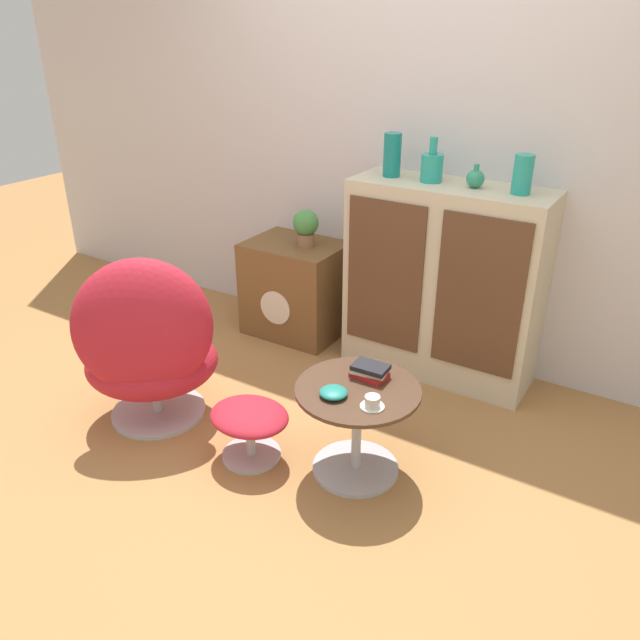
# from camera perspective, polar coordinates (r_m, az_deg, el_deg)

# --- Properties ---
(ground_plane) EXTENTS (12.00, 12.00, 0.00)m
(ground_plane) POSITION_cam_1_polar(r_m,az_deg,el_deg) (3.08, -3.51, -12.23)
(ground_plane) COLOR #A87542
(wall_back) EXTENTS (6.40, 0.06, 2.60)m
(wall_back) POSITION_cam_1_polar(r_m,az_deg,el_deg) (3.68, 9.03, 16.33)
(wall_back) COLOR silver
(wall_back) RESTS_ON ground_plane
(sideboard) EXTENTS (1.08, 0.41, 1.11)m
(sideboard) POSITION_cam_1_polar(r_m,az_deg,el_deg) (3.57, 11.19, 3.35)
(sideboard) COLOR beige
(sideboard) RESTS_ON ground_plane
(tv_console) EXTENTS (0.61, 0.46, 0.62)m
(tv_console) POSITION_cam_1_polar(r_m,az_deg,el_deg) (4.06, -2.24, 2.91)
(tv_console) COLOR brown
(tv_console) RESTS_ON ground_plane
(egg_chair) EXTENTS (0.90, 0.89, 0.93)m
(egg_chair) POSITION_cam_1_polar(r_m,az_deg,el_deg) (3.19, -15.46, -2.36)
(egg_chair) COLOR #B7B7BC
(egg_chair) RESTS_ON ground_plane
(ottoman) EXTENTS (0.39, 0.33, 0.27)m
(ottoman) POSITION_cam_1_polar(r_m,az_deg,el_deg) (2.96, -6.45, -9.20)
(ottoman) COLOR #B7B7BC
(ottoman) RESTS_ON ground_plane
(coffee_table) EXTENTS (0.55, 0.55, 0.45)m
(coffee_table) POSITION_cam_1_polar(r_m,az_deg,el_deg) (2.83, 3.39, -9.15)
(coffee_table) COLOR #B7B7BC
(coffee_table) RESTS_ON ground_plane
(vase_leftmost) EXTENTS (0.10, 0.10, 0.23)m
(vase_leftmost) POSITION_cam_1_polar(r_m,az_deg,el_deg) (3.51, 6.62, 14.77)
(vase_leftmost) COLOR #147A75
(vase_leftmost) RESTS_ON sideboard
(vase_inner_left) EXTENTS (0.12, 0.12, 0.23)m
(vase_inner_left) POSITION_cam_1_polar(r_m,az_deg,el_deg) (3.42, 10.20, 13.64)
(vase_inner_left) COLOR teal
(vase_inner_left) RESTS_ON sideboard
(vase_inner_right) EXTENTS (0.09, 0.09, 0.12)m
(vase_inner_right) POSITION_cam_1_polar(r_m,az_deg,el_deg) (3.35, 14.02, 12.46)
(vase_inner_right) COLOR #2D8E6B
(vase_inner_right) RESTS_ON sideboard
(vase_rightmost) EXTENTS (0.10, 0.10, 0.19)m
(vase_rightmost) POSITION_cam_1_polar(r_m,az_deg,el_deg) (3.28, 18.05, 12.54)
(vase_rightmost) COLOR teal
(vase_rightmost) RESTS_ON sideboard
(potted_plant) EXTENTS (0.16, 0.16, 0.23)m
(potted_plant) POSITION_cam_1_polar(r_m,az_deg,el_deg) (3.87, -1.31, 8.60)
(potted_plant) COLOR #996B4C
(potted_plant) RESTS_ON tv_console
(teacup) EXTENTS (0.10, 0.10, 0.05)m
(teacup) POSITION_cam_1_polar(r_m,az_deg,el_deg) (2.61, 4.85, -7.51)
(teacup) COLOR silver
(teacup) RESTS_ON coffee_table
(book_stack) EXTENTS (0.17, 0.13, 0.06)m
(book_stack) POSITION_cam_1_polar(r_m,az_deg,el_deg) (2.80, 4.59, -4.64)
(book_stack) COLOR red
(book_stack) RESTS_ON coffee_table
(bowl) EXTENTS (0.12, 0.12, 0.04)m
(bowl) POSITION_cam_1_polar(r_m,az_deg,el_deg) (2.67, 1.24, -6.63)
(bowl) COLOR #1E7A70
(bowl) RESTS_ON coffee_table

